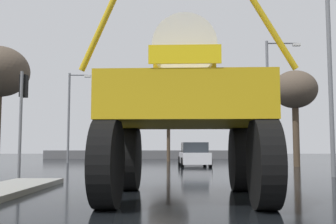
# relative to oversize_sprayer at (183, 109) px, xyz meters

# --- Properties ---
(ground_plane) EXTENTS (120.00, 120.00, 0.00)m
(ground_plane) POSITION_rel_oversize_sprayer_xyz_m (-0.95, 12.55, -2.10)
(ground_plane) COLOR black
(oversize_sprayer) EXTENTS (4.25, 5.36, 4.67)m
(oversize_sprayer) POSITION_rel_oversize_sprayer_xyz_m (0.00, 0.00, 0.00)
(oversize_sprayer) COLOR black
(oversize_sprayer) RESTS_ON ground
(sedan_ahead) EXTENTS (1.99, 4.15, 1.52)m
(sedan_ahead) POSITION_rel_oversize_sprayer_xyz_m (1.28, 16.41, -1.38)
(sedan_ahead) COLOR silver
(sedan_ahead) RESTS_ON ground
(traffic_signal_near_left) EXTENTS (0.24, 0.54, 4.00)m
(traffic_signal_near_left) POSITION_rel_oversize_sprayer_xyz_m (-5.81, 5.34, 0.82)
(traffic_signal_near_left) COLOR slate
(traffic_signal_near_left) RESTS_ON ground
(traffic_signal_near_right) EXTENTS (0.24, 0.54, 3.42)m
(traffic_signal_near_right) POSITION_rel_oversize_sprayer_xyz_m (3.27, 5.35, 0.39)
(traffic_signal_near_right) COLOR slate
(traffic_signal_near_right) RESTS_ON ground
(streetlight_near_right) EXTENTS (2.02, 0.24, 8.60)m
(streetlight_near_right) POSITION_rel_oversize_sprayer_xyz_m (6.49, 6.99, 2.67)
(streetlight_near_right) COLOR slate
(streetlight_near_right) RESTS_ON ground
(streetlight_far_left) EXTENTS (1.79, 0.24, 7.13)m
(streetlight_far_left) POSITION_rel_oversize_sprayer_xyz_m (-8.14, 22.29, 1.90)
(streetlight_far_left) COLOR slate
(streetlight_far_left) RESTS_ON ground
(streetlight_far_right) EXTENTS (2.28, 0.24, 8.11)m
(streetlight_far_right) POSITION_rel_oversize_sprayer_xyz_m (6.20, 16.14, 2.45)
(streetlight_far_right) COLOR slate
(streetlight_far_right) RESTS_ON ground
(bare_tree_right) EXTENTS (2.84, 2.84, 6.11)m
(bare_tree_right) POSITION_rel_oversize_sprayer_xyz_m (7.71, 15.97, 2.71)
(bare_tree_right) COLOR #473828
(bare_tree_right) RESTS_ON ground
(bare_tree_far_center) EXTENTS (3.59, 3.59, 6.30)m
(bare_tree_far_center) POSITION_rel_oversize_sprayer_xyz_m (-0.36, 25.71, 2.65)
(bare_tree_far_center) COLOR #473828
(bare_tree_far_center) RESTS_ON ground
(roadside_barrier) EXTENTS (25.98, 0.24, 0.90)m
(roadside_barrier) POSITION_rel_oversize_sprayer_xyz_m (-0.95, 34.45, -1.65)
(roadside_barrier) COLOR #59595B
(roadside_barrier) RESTS_ON ground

